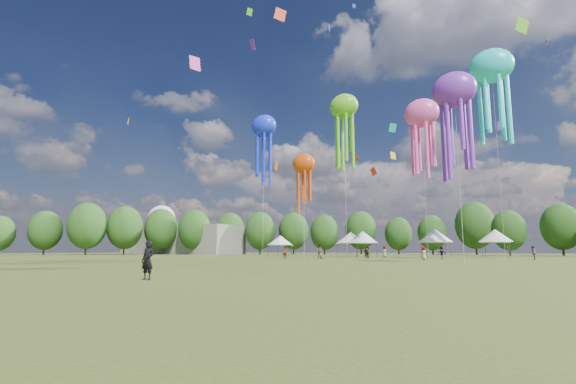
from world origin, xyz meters
The scene contains 10 objects.
ground centered at (0.00, 0.00, 0.00)m, with size 300.00×300.00×0.00m, color #384416.
observer_main centered at (6.99, -2.28, 0.79)m, with size 0.57×0.38×1.58m, color black.
spectator_near centered at (-6.49, 37.55, 0.96)m, with size 0.93×0.73×1.92m, color gray.
spectators_far centered at (2.81, 45.36, 0.83)m, with size 31.59×16.53×1.85m.
festival_tents centered at (-2.78, 53.83, 3.33)m, with size 40.80×12.39×4.47m.
show_kites centered at (2.49, 40.51, 19.12)m, with size 42.92×24.94×27.04m.
small_kites centered at (0.64, 41.70, 30.07)m, with size 72.62×54.06×45.37m.
treeline centered at (-3.87, 62.51, 6.54)m, with size 201.57×95.24×13.43m.
hangar centered at (-72.00, 72.00, 4.00)m, with size 40.00×12.00×8.00m, color gray.
radome centered at (-88.00, 78.00, 9.99)m, with size 9.00×9.00×16.00m.
Camera 1 is at (20.86, -13.31, 1.20)m, focal length 25.40 mm.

